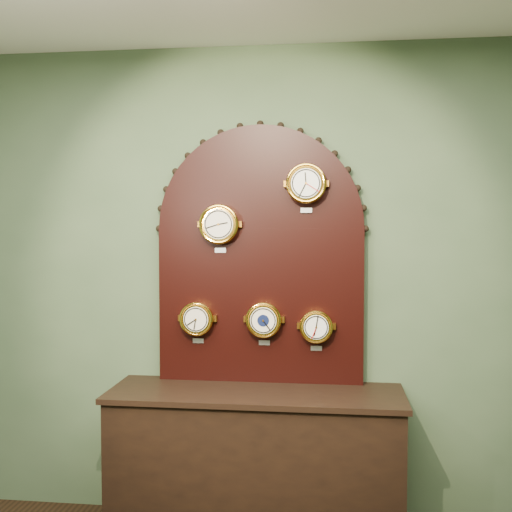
# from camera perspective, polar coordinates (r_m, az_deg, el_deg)

# --- Properties ---
(wall_back) EXTENTS (4.00, 0.00, 4.00)m
(wall_back) POSITION_cam_1_polar(r_m,az_deg,el_deg) (3.68, 0.47, -2.60)
(wall_back) COLOR #455A3E
(wall_back) RESTS_ON ground
(shop_counter) EXTENTS (1.60, 0.50, 0.80)m
(shop_counter) POSITION_cam_1_polar(r_m,az_deg,el_deg) (3.65, -0.04, -18.84)
(shop_counter) COLOR black
(shop_counter) RESTS_ON ground_plane
(display_board) EXTENTS (1.26, 0.06, 1.53)m
(display_board) POSITION_cam_1_polar(r_m,az_deg,el_deg) (3.61, 0.39, 0.89)
(display_board) COLOR black
(display_board) RESTS_ON shop_counter
(roman_clock) EXTENTS (0.23, 0.08, 0.28)m
(roman_clock) POSITION_cam_1_polar(r_m,az_deg,el_deg) (3.58, -3.40, 2.93)
(roman_clock) COLOR gold
(roman_clock) RESTS_ON display_board
(arabic_clock) EXTENTS (0.23, 0.08, 0.28)m
(arabic_clock) POSITION_cam_1_polar(r_m,az_deg,el_deg) (3.53, 4.65, 6.66)
(arabic_clock) COLOR gold
(arabic_clock) RESTS_ON display_board
(hygrometer) EXTENTS (0.20, 0.08, 0.25)m
(hygrometer) POSITION_cam_1_polar(r_m,az_deg,el_deg) (3.65, -5.46, -5.77)
(hygrometer) COLOR gold
(hygrometer) RESTS_ON display_board
(barometer) EXTENTS (0.21, 0.08, 0.26)m
(barometer) POSITION_cam_1_polar(r_m,az_deg,el_deg) (3.58, 0.72, -5.90)
(barometer) COLOR gold
(barometer) RESTS_ON display_board
(tide_clock) EXTENTS (0.19, 0.08, 0.24)m
(tide_clock) POSITION_cam_1_polar(r_m,az_deg,el_deg) (3.57, 5.58, -6.48)
(tide_clock) COLOR gold
(tide_clock) RESTS_ON display_board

